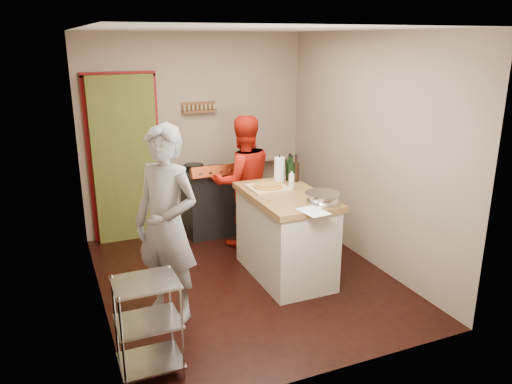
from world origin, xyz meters
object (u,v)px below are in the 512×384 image
wire_shelving (148,323)px  island (286,233)px  person_red (243,182)px  stove (208,201)px  person_stripe (167,225)px

wire_shelving → island: island is taller
wire_shelving → person_red: 2.69m
stove → person_stripe: size_ratio=0.55×
wire_shelving → stove: bearing=63.1°
wire_shelving → island: bearing=32.8°
island → person_stripe: person_stripe is taller
wire_shelving → person_red: bearing=52.5°
wire_shelving → person_stripe: size_ratio=0.44×
person_stripe → stove: bearing=113.3°
stove → island: (0.39, -1.52, 0.05)m
stove → person_red: bearing=-60.0°
person_red → stove: bearing=-57.0°
stove → wire_shelving: bearing=-116.9°
person_stripe → person_red: person_stripe is taller
island → person_red: bearing=95.2°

